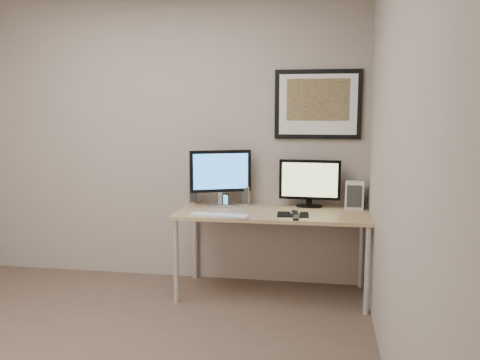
{
  "coord_description": "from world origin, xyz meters",
  "views": [
    {
      "loc": [
        1.41,
        -2.82,
        1.59
      ],
      "look_at": [
        0.76,
        1.1,
        1.02
      ],
      "focal_mm": 38.0,
      "sensor_mm": 36.0,
      "label": 1
    }
  ],
  "objects_px": {
    "monitor_large": "(220,175)",
    "framed_art": "(318,104)",
    "desk": "(273,219)",
    "fan_unit": "(354,195)",
    "keyboard": "(219,215)",
    "speaker_left": "(193,193)",
    "speaker_right": "(247,195)",
    "phone_dock": "(226,200)",
    "monitor_tv": "(310,182)"
  },
  "relations": [
    {
      "from": "monitor_large",
      "to": "framed_art",
      "type": "bearing_deg",
      "value": -9.7
    },
    {
      "from": "desk",
      "to": "fan_unit",
      "type": "relative_size",
      "value": 6.69
    },
    {
      "from": "desk",
      "to": "keyboard",
      "type": "distance_m",
      "value": 0.49
    },
    {
      "from": "speaker_left",
      "to": "keyboard",
      "type": "bearing_deg",
      "value": -69.13
    },
    {
      "from": "framed_art",
      "to": "speaker_left",
      "type": "height_order",
      "value": "framed_art"
    },
    {
      "from": "framed_art",
      "to": "keyboard",
      "type": "distance_m",
      "value": 1.31
    },
    {
      "from": "framed_art",
      "to": "speaker_right",
      "type": "height_order",
      "value": "framed_art"
    },
    {
      "from": "speaker_left",
      "to": "phone_dock",
      "type": "bearing_deg",
      "value": -32.63
    },
    {
      "from": "speaker_right",
      "to": "phone_dock",
      "type": "relative_size",
      "value": 1.43
    },
    {
      "from": "monitor_tv",
      "to": "fan_unit",
      "type": "bearing_deg",
      "value": -0.5
    },
    {
      "from": "speaker_left",
      "to": "phone_dock",
      "type": "relative_size",
      "value": 1.67
    },
    {
      "from": "framed_art",
      "to": "fan_unit",
      "type": "height_order",
      "value": "framed_art"
    },
    {
      "from": "keyboard",
      "to": "desk",
      "type": "bearing_deg",
      "value": 38.78
    },
    {
      "from": "desk",
      "to": "fan_unit",
      "type": "distance_m",
      "value": 0.73
    },
    {
      "from": "desk",
      "to": "fan_unit",
      "type": "height_order",
      "value": "fan_unit"
    },
    {
      "from": "monitor_large",
      "to": "keyboard",
      "type": "height_order",
      "value": "monitor_large"
    },
    {
      "from": "framed_art",
      "to": "monitor_tv",
      "type": "bearing_deg",
      "value": -117.51
    },
    {
      "from": "keyboard",
      "to": "phone_dock",
      "type": "bearing_deg",
      "value": 98.03
    },
    {
      "from": "monitor_tv",
      "to": "fan_unit",
      "type": "xyz_separation_m",
      "value": [
        0.38,
        -0.02,
        -0.1
      ]
    },
    {
      "from": "keyboard",
      "to": "fan_unit",
      "type": "relative_size",
      "value": 2.02
    },
    {
      "from": "framed_art",
      "to": "desk",
      "type": "bearing_deg",
      "value": -136.54
    },
    {
      "from": "framed_art",
      "to": "phone_dock",
      "type": "relative_size",
      "value": 6.39
    },
    {
      "from": "speaker_left",
      "to": "phone_dock",
      "type": "distance_m",
      "value": 0.34
    },
    {
      "from": "fan_unit",
      "to": "keyboard",
      "type": "bearing_deg",
      "value": -152.7
    },
    {
      "from": "framed_art",
      "to": "monitor_large",
      "type": "relative_size",
      "value": 1.45
    },
    {
      "from": "monitor_large",
      "to": "phone_dock",
      "type": "height_order",
      "value": "monitor_large"
    },
    {
      "from": "speaker_right",
      "to": "fan_unit",
      "type": "xyz_separation_m",
      "value": [
        0.94,
        -0.04,
        0.04
      ]
    },
    {
      "from": "speaker_left",
      "to": "monitor_large",
      "type": "bearing_deg",
      "value": -30.14
    },
    {
      "from": "framed_art",
      "to": "speaker_right",
      "type": "distance_m",
      "value": 1.02
    },
    {
      "from": "framed_art",
      "to": "keyboard",
      "type": "xyz_separation_m",
      "value": [
        -0.75,
        -0.61,
        -0.88
      ]
    },
    {
      "from": "desk",
      "to": "keyboard",
      "type": "bearing_deg",
      "value": -145.66
    },
    {
      "from": "monitor_large",
      "to": "monitor_tv",
      "type": "height_order",
      "value": "monitor_large"
    },
    {
      "from": "monitor_large",
      "to": "speaker_left",
      "type": "height_order",
      "value": "monitor_large"
    },
    {
      "from": "speaker_right",
      "to": "monitor_tv",
      "type": "bearing_deg",
      "value": 12.96
    },
    {
      "from": "monitor_tv",
      "to": "phone_dock",
      "type": "relative_size",
      "value": 4.52
    },
    {
      "from": "speaker_left",
      "to": "fan_unit",
      "type": "distance_m",
      "value": 1.43
    },
    {
      "from": "speaker_left",
      "to": "keyboard",
      "type": "height_order",
      "value": "speaker_left"
    },
    {
      "from": "monitor_tv",
      "to": "phone_dock",
      "type": "height_order",
      "value": "monitor_tv"
    },
    {
      "from": "monitor_large",
      "to": "desk",
      "type": "bearing_deg",
      "value": -39.51
    },
    {
      "from": "phone_dock",
      "to": "speaker_left",
      "type": "bearing_deg",
      "value": 173.18
    },
    {
      "from": "phone_dock",
      "to": "monitor_tv",
      "type": "bearing_deg",
      "value": 20.59
    },
    {
      "from": "desk",
      "to": "speaker_right",
      "type": "relative_size",
      "value": 9.53
    },
    {
      "from": "fan_unit",
      "to": "monitor_large",
      "type": "bearing_deg",
      "value": -174.13
    },
    {
      "from": "framed_art",
      "to": "monitor_tv",
      "type": "xyz_separation_m",
      "value": [
        -0.05,
        -0.11,
        -0.67
      ]
    },
    {
      "from": "desk",
      "to": "keyboard",
      "type": "relative_size",
      "value": 3.3
    },
    {
      "from": "monitor_tv",
      "to": "phone_dock",
      "type": "xyz_separation_m",
      "value": [
        -0.72,
        -0.1,
        -0.16
      ]
    },
    {
      "from": "desk",
      "to": "speaker_left",
      "type": "xyz_separation_m",
      "value": [
        -0.75,
        0.24,
        0.16
      ]
    },
    {
      "from": "framed_art",
      "to": "keyboard",
      "type": "height_order",
      "value": "framed_art"
    },
    {
      "from": "monitor_tv",
      "to": "desk",
      "type": "bearing_deg",
      "value": -140.74
    },
    {
      "from": "monitor_large",
      "to": "keyboard",
      "type": "xyz_separation_m",
      "value": [
        0.08,
        -0.43,
        -0.27
      ]
    }
  ]
}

